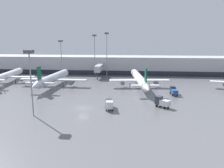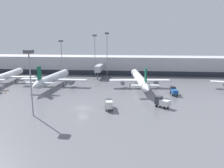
# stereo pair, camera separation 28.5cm
# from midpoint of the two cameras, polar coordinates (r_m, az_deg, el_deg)

# --- Properties ---
(ground_plane) EXTENTS (320.00, 320.00, 0.00)m
(ground_plane) POSITION_cam_midpoint_polar(r_m,az_deg,el_deg) (58.48, -7.65, -6.24)
(ground_plane) COLOR slate
(terminal_building) EXTENTS (160.00, 29.23, 9.00)m
(terminal_building) POSITION_cam_midpoint_polar(r_m,az_deg,el_deg) (117.58, -0.90, 5.09)
(terminal_building) COLOR #B2B2B7
(terminal_building) RESTS_ON ground_plane
(parked_jet_0) EXTENTS (22.59, 38.47, 9.14)m
(parked_jet_0) POSITION_cam_midpoint_polar(r_m,az_deg,el_deg) (82.19, 7.06, 1.32)
(parked_jet_0) COLOR white
(parked_jet_0) RESTS_ON ground_plane
(parked_jet_1) EXTENTS (26.17, 34.20, 9.08)m
(parked_jet_1) POSITION_cam_midpoint_polar(r_m,az_deg,el_deg) (86.66, -15.25, 1.47)
(parked_jet_1) COLOR silver
(parked_jet_1) RESTS_ON ground_plane
(parked_jet_4) EXTENTS (22.85, 34.76, 9.68)m
(parked_jet_4) POSITION_cam_midpoint_polar(r_m,az_deg,el_deg) (100.32, -25.88, 1.94)
(parked_jet_4) COLOR white
(parked_jet_4) RESTS_ON ground_plane
(service_truck_1) EXTENTS (1.92, 5.32, 2.48)m
(service_truck_1) POSITION_cam_midpoint_polar(r_m,az_deg,el_deg) (74.08, 15.70, -1.65)
(service_truck_1) COLOR #19478C
(service_truck_1) RESTS_ON ground_plane
(service_truck_2) EXTENTS (4.14, 3.87, 2.88)m
(service_truck_2) POSITION_cam_midpoint_polar(r_m,az_deg,el_deg) (59.56, 12.84, -4.54)
(service_truck_2) COLOR silver
(service_truck_2) RESTS_ON ground_plane
(service_truck_3) EXTENTS (2.38, 5.09, 2.49)m
(service_truck_3) POSITION_cam_midpoint_polar(r_m,az_deg,el_deg) (56.71, -0.87, -5.15)
(service_truck_3) COLOR #2D333D
(service_truck_3) RESTS_ON ground_plane
(traffic_cone_1) EXTENTS (0.44, 0.44, 0.71)m
(traffic_cone_1) POSITION_cam_midpoint_polar(r_m,az_deg,el_deg) (81.90, -26.25, -1.93)
(traffic_cone_1) COLOR orange
(traffic_cone_1) RESTS_ON ground_plane
(apron_light_mast_1) EXTENTS (1.80, 1.80, 20.96)m
(apron_light_mast_1) POSITION_cam_midpoint_polar(r_m,az_deg,el_deg) (104.64, -1.47, 10.73)
(apron_light_mast_1) COLOR gray
(apron_light_mast_1) RESTS_ON ground_plane
(apron_light_mast_3) EXTENTS (1.80, 1.80, 20.05)m
(apron_light_mast_3) POSITION_cam_midpoint_polar(r_m,az_deg,el_deg) (107.77, -4.66, 10.40)
(apron_light_mast_3) COLOR gray
(apron_light_mast_3) RESTS_ON ground_plane
(apron_light_mast_5) EXTENTS (1.80, 1.80, 17.40)m
(apron_light_mast_5) POSITION_cam_midpoint_polar(r_m,az_deg,el_deg) (110.37, -13.29, 9.22)
(apron_light_mast_5) COLOR gray
(apron_light_mast_5) RESTS_ON ground_plane
(apron_light_mast_6) EXTENTS (1.80, 1.80, 15.49)m
(apron_light_mast_6) POSITION_cam_midpoint_polar(r_m,az_deg,el_deg) (53.08, -20.86, 5.08)
(apron_light_mast_6) COLOR gray
(apron_light_mast_6) RESTS_ON ground_plane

